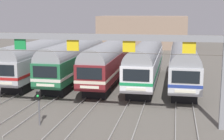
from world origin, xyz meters
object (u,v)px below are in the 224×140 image
(commuter_train_stainless, at_px, (42,57))
(commuter_train_maroon, at_px, (110,59))
(catenary_gantry, at_px, (73,50))
(yard_signal_mast, at_px, (39,101))
(commuter_train_green, at_px, (75,58))
(commuter_train_silver, at_px, (184,61))
(commuter_train_white, at_px, (146,60))

(commuter_train_stainless, relative_size, commuter_train_maroon, 1.00)
(catenary_gantry, relative_size, yard_signal_mast, 8.52)
(commuter_train_stainless, distance_m, commuter_train_green, 4.12)
(commuter_train_stainless, height_order, commuter_train_silver, commuter_train_silver)
(commuter_train_white, bearing_deg, commuter_train_maroon, 180.00)
(commuter_train_green, bearing_deg, commuter_train_silver, 0.00)
(commuter_train_stainless, bearing_deg, commuter_train_maroon, 0.03)
(commuter_train_silver, relative_size, yard_signal_mast, 7.09)
(commuter_train_white, distance_m, commuter_train_silver, 4.12)
(commuter_train_green, distance_m, commuter_train_silver, 12.36)
(commuter_train_green, relative_size, commuter_train_silver, 1.00)
(commuter_train_stainless, xyz_separation_m, commuter_train_green, (4.12, 0.00, 0.00))
(commuter_train_silver, bearing_deg, commuter_train_white, 180.00)
(commuter_train_white, height_order, commuter_train_silver, same)
(commuter_train_maroon, distance_m, commuter_train_silver, 8.24)
(catenary_gantry, bearing_deg, yard_signal_mast, -140.41)
(commuter_train_maroon, bearing_deg, commuter_train_green, 180.00)
(commuter_train_green, distance_m, commuter_train_white, 8.24)
(commuter_train_green, height_order, yard_signal_mast, commuter_train_green)
(commuter_train_white, relative_size, commuter_train_silver, 1.00)
(commuter_train_white, xyz_separation_m, yard_signal_mast, (-6.18, -15.20, -0.90))
(commuter_train_green, relative_size, yard_signal_mast, 7.09)
(commuter_train_silver, xyz_separation_m, catenary_gantry, (-8.24, -13.50, 2.56))
(commuter_train_green, bearing_deg, commuter_train_white, 0.00)
(commuter_train_stainless, distance_m, commuter_train_maroon, 8.24)
(commuter_train_silver, bearing_deg, commuter_train_stainless, -179.98)
(commuter_train_green, xyz_separation_m, commuter_train_silver, (12.36, 0.00, 0.00))
(commuter_train_stainless, xyz_separation_m, catenary_gantry, (8.24, -13.49, 2.56))
(commuter_train_maroon, xyz_separation_m, catenary_gantry, (-0.00, -13.50, 2.56))
(catenary_gantry, bearing_deg, commuter_train_silver, 58.61)
(commuter_train_silver, bearing_deg, yard_signal_mast, -124.11)
(commuter_train_green, xyz_separation_m, yard_signal_mast, (2.06, -15.20, -0.90))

